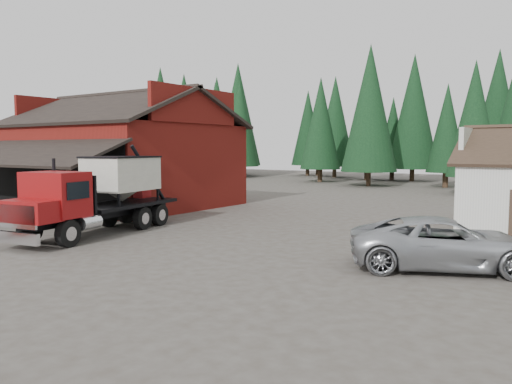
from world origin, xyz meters
The scene contains 8 objects.
ground centered at (0.00, 0.00, 0.00)m, with size 120.00×120.00×0.00m, color #423B34.
red_barn centered at (-11.00, 9.90, 2.69)m, with size 12.80×13.63×7.18m.
conifer_backdrop centered at (0.00, 42.00, 0.00)m, with size 76.00×16.00×16.00m, color black, non-canonical shape.
near_pine_a centered at (-22.00, 28.00, 6.39)m, with size 4.40×4.40×11.40m.
near_pine_b centered at (6.00, 30.00, 5.89)m, with size 3.96×3.96×10.40m.
near_pine_d centered at (-4.00, 34.00, 7.39)m, with size 5.28×5.28×13.40m.
feed_truck centered at (-3.50, 2.07, 1.76)m, with size 3.57×8.61×3.77m.
silver_car centered at (10.13, 3.72, 0.77)m, with size 2.57×5.57×1.55m, color #ADB0B5.
Camera 1 is at (13.60, -11.59, 3.60)m, focal length 35.00 mm.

